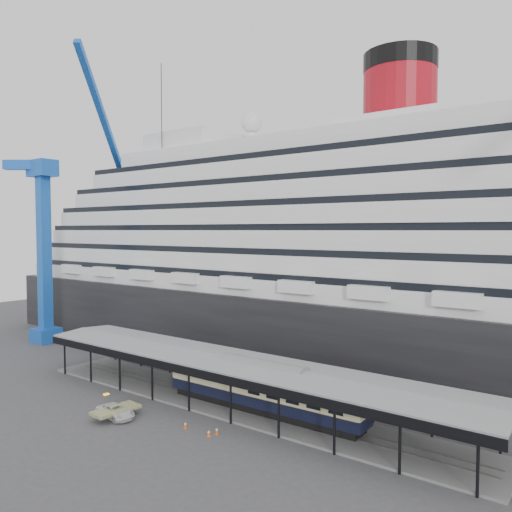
{
  "coord_description": "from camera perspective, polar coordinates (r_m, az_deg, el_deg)",
  "views": [
    {
      "loc": [
        34.08,
        -36.84,
        19.36
      ],
      "look_at": [
        0.76,
        8.0,
        16.43
      ],
      "focal_mm": 35.0,
      "sensor_mm": 36.0,
      "label": 1
    }
  ],
  "objects": [
    {
      "name": "ground",
      "position": [
        53.79,
        -6.04,
        -18.11
      ],
      "size": [
        200.0,
        200.0,
        0.0
      ],
      "primitive_type": "plane",
      "color": "#3C3C3E",
      "rests_on": "ground"
    },
    {
      "name": "cruise_ship",
      "position": [
        76.8,
        10.31,
        2.2
      ],
      "size": [
        130.0,
        30.0,
        43.9
      ],
      "color": "black",
      "rests_on": "ground"
    },
    {
      "name": "platform_canopy",
      "position": [
        56.58,
        -2.51,
        -14.48
      ],
      "size": [
        56.0,
        9.18,
        5.3
      ],
      "color": "slate",
      "rests_on": "ground"
    },
    {
      "name": "crane_blue",
      "position": [
        92.33,
        -22.49,
        3.14
      ],
      "size": [
        22.63,
        19.19,
        47.6
      ],
      "color": "blue",
      "rests_on": "ground"
    },
    {
      "name": "port_truck",
      "position": [
        55.75,
        -15.74,
        -16.71
      ],
      "size": [
        4.91,
        2.58,
        1.32
      ],
      "primitive_type": "imported",
      "rotation": [
        0.0,
        0.0,
        1.48
      ],
      "color": "silver",
      "rests_on": "ground"
    },
    {
      "name": "pullman_carriage",
      "position": [
        54.23,
        0.73,
        -14.79
      ],
      "size": [
        23.51,
        3.31,
        23.05
      ],
      "rotation": [
        0.0,
        0.0,
        0.01
      ],
      "color": "black",
      "rests_on": "ground"
    },
    {
      "name": "traffic_cone_left",
      "position": [
        51.82,
        -8.07,
        -18.54
      ],
      "size": [
        0.48,
        0.48,
        0.72
      ],
      "rotation": [
        0.0,
        0.0,
        0.39
      ],
      "color": "#F3460D",
      "rests_on": "ground"
    },
    {
      "name": "traffic_cone_mid",
      "position": [
        49.76,
        -5.42,
        -19.49
      ],
      "size": [
        0.4,
        0.4,
        0.67
      ],
      "rotation": [
        0.0,
        0.0,
        0.18
      ],
      "color": "#E5570C",
      "rests_on": "ground"
    },
    {
      "name": "traffic_cone_right",
      "position": [
        50.2,
        -4.51,
        -19.26
      ],
      "size": [
        0.45,
        0.45,
        0.7
      ],
      "rotation": [
        0.0,
        0.0,
        0.3
      ],
      "color": "#D84B0C",
      "rests_on": "ground"
    }
  ]
}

